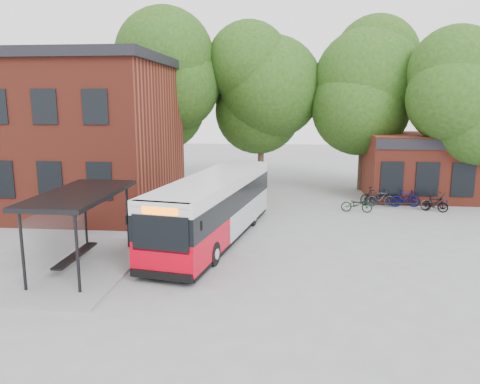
# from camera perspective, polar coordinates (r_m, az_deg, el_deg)

# --- Properties ---
(ground) EXTENTS (100.00, 100.00, 0.00)m
(ground) POSITION_cam_1_polar(r_m,az_deg,el_deg) (17.97, -3.72, -8.68)
(ground) COLOR gray
(station_building) EXTENTS (18.40, 10.40, 8.50)m
(station_building) POSITION_cam_1_polar(r_m,az_deg,el_deg) (30.21, -26.11, 6.50)
(station_building) COLOR maroon
(station_building) RESTS_ON ground
(shop_row) EXTENTS (14.00, 6.20, 4.00)m
(shop_row) POSITION_cam_1_polar(r_m,az_deg,el_deg) (33.27, 27.12, 2.83)
(shop_row) COLOR maroon
(shop_row) RESTS_ON ground
(bus_shelter) EXTENTS (3.60, 7.00, 2.90)m
(bus_shelter) POSITION_cam_1_polar(r_m,az_deg,el_deg) (17.91, -18.72, -4.47)
(bus_shelter) COLOR black
(bus_shelter) RESTS_ON ground
(bike_rail) EXTENTS (5.20, 0.10, 0.38)m
(bike_rail) POSITION_cam_1_polar(r_m,az_deg,el_deg) (28.08, 18.83, -1.61)
(bike_rail) COLOR black
(bike_rail) RESTS_ON ground
(tree_0) EXTENTS (7.92, 7.92, 11.00)m
(tree_0) POSITION_cam_1_polar(r_m,az_deg,el_deg) (33.85, -9.59, 9.96)
(tree_0) COLOR #1E3E10
(tree_0) RESTS_ON ground
(tree_1) EXTENTS (7.92, 7.92, 10.40)m
(tree_1) POSITION_cam_1_polar(r_m,az_deg,el_deg) (33.74, 2.60, 9.58)
(tree_1) COLOR #1E3E10
(tree_1) RESTS_ON ground
(tree_2) EXTENTS (7.92, 7.92, 11.00)m
(tree_2) POSITION_cam_1_polar(r_m,az_deg,el_deg) (33.10, 14.88, 9.72)
(tree_2) COLOR #1E3E10
(tree_2) RESTS_ON ground
(tree_3) EXTENTS (7.04, 7.04, 9.28)m
(tree_3) POSITION_cam_1_polar(r_m,az_deg,el_deg) (30.48, 25.39, 7.33)
(tree_3) COLOR #1E3E10
(tree_3) RESTS_ON ground
(city_bus) EXTENTS (4.30, 11.41, 2.84)m
(city_bus) POSITION_cam_1_polar(r_m,az_deg,el_deg) (20.58, -3.12, -2.00)
(city_bus) COLOR red
(city_bus) RESTS_ON ground
(bicycle_0) EXTENTS (1.74, 0.78, 0.88)m
(bicycle_0) POSITION_cam_1_polar(r_m,az_deg,el_deg) (26.63, 14.05, -1.46)
(bicycle_0) COLOR black
(bicycle_0) RESTS_ON ground
(bicycle_1) EXTENTS (1.89, 1.17, 1.10)m
(bicycle_1) POSITION_cam_1_polar(r_m,az_deg,el_deg) (28.71, 16.02, -0.45)
(bicycle_1) COLOR black
(bicycle_1) RESTS_ON ground
(bicycle_2) EXTENTS (1.72, 0.71, 0.88)m
(bicycle_2) POSITION_cam_1_polar(r_m,az_deg,el_deg) (28.77, 16.69, -0.68)
(bicycle_2) COLOR black
(bicycle_2) RESTS_ON ground
(bicycle_3) EXTENTS (1.67, 0.57, 0.99)m
(bicycle_3) POSITION_cam_1_polar(r_m,az_deg,el_deg) (28.37, 16.77, -0.74)
(bicycle_3) COLOR #24242C
(bicycle_3) RESTS_ON ground
(bicycle_4) EXTENTS (1.80, 0.99, 0.90)m
(bicycle_4) POSITION_cam_1_polar(r_m,az_deg,el_deg) (28.90, 19.30, -0.77)
(bicycle_4) COLOR black
(bicycle_4) RESTS_ON ground
(bicycle_5) EXTENTS (1.74, 0.60, 1.03)m
(bicycle_5) POSITION_cam_1_polar(r_m,az_deg,el_deg) (28.71, 19.51, -0.73)
(bicycle_5) COLOR #080B3C
(bicycle_5) RESTS_ON ground
(bicycle_6) EXTENTS (1.94, 1.25, 0.96)m
(bicycle_6) POSITION_cam_1_polar(r_m,az_deg,el_deg) (28.59, 22.63, -1.06)
(bicycle_6) COLOR black
(bicycle_6) RESTS_ON ground
(bicycle_7) EXTENTS (1.51, 0.97, 0.88)m
(bicycle_7) POSITION_cam_1_polar(r_m,az_deg,el_deg) (28.08, 22.61, -1.35)
(bicycle_7) COLOR black
(bicycle_7) RESTS_ON ground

